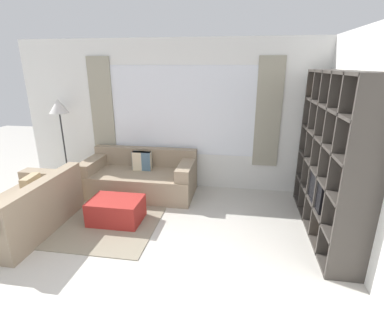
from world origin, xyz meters
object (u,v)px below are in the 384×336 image
Objects in this scene: shelving_unit at (333,158)px; couch_side at (24,210)px; ottoman at (116,210)px; floor_lamp at (59,111)px; couch_main at (141,178)px.

couch_side is at bearing -170.90° from shelving_unit.
shelving_unit reaches higher than ottoman.
couch_side is (-4.21, -0.67, -0.79)m from shelving_unit.
ottoman is at bearing -40.17° from floor_lamp.
shelving_unit reaches higher than couch_main.
floor_lamp is at bearing 172.10° from couch_main.
couch_main is 1.11m from ottoman.
couch_main reaches higher than ottoman.
shelving_unit is at bearing 99.10° from couch_side.
shelving_unit is at bearing 4.87° from ottoman.
floor_lamp is at bearing 166.90° from shelving_unit.
shelving_unit is at bearing -13.10° from floor_lamp.
floor_lamp is (-1.57, 1.32, 1.26)m from ottoman.
ottoman is (1.19, 0.42, -0.11)m from couch_side.
couch_side is at bearing -160.72° from ottoman.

